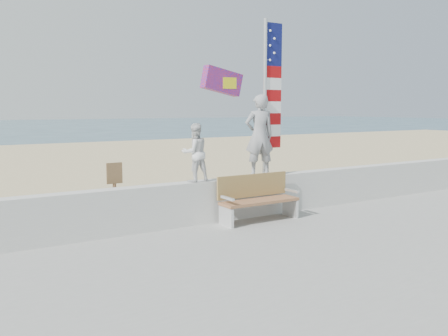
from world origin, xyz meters
The scene contains 9 objects.
ground centered at (0.00, 0.00, 0.00)m, with size 220.00×220.00×0.00m, color #325364.
sand centered at (0.00, 9.00, 0.04)m, with size 90.00×40.00×0.08m, color tan.
seawall centered at (0.00, 2.00, 0.63)m, with size 30.00×0.35×0.90m, color silver.
adult centered at (1.26, 2.00, 2.00)m, with size 0.67×0.44×1.84m, color gray.
child centered at (-0.39, 2.00, 1.69)m, with size 0.59×0.46×1.22m, color silver.
bench centered at (0.89, 1.55, 0.69)m, with size 1.80×0.57×1.00m.
flag centered at (1.53, 2.00, 2.99)m, with size 0.50×0.08×3.50m.
parafoil_kite centered at (1.23, 3.55, 3.27)m, with size 1.10×0.29×0.76m.
sign centered at (-2.00, 2.39, 0.94)m, with size 0.32×0.07×1.46m.
Camera 1 is at (-5.01, -6.69, 2.61)m, focal length 38.00 mm.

